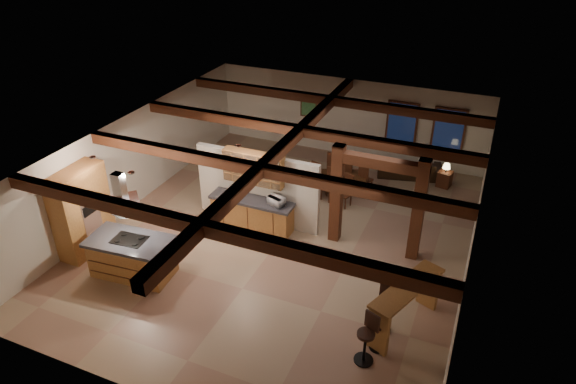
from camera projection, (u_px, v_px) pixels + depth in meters
name	position (u px, v px, depth m)	size (l,w,h in m)	color
ground	(282.00, 236.00, 14.68)	(12.00, 12.00, 0.00)	tan
room_walls	(282.00, 182.00, 13.80)	(12.00, 12.00, 12.00)	beige
ceiling_beams	(282.00, 149.00, 13.32)	(10.00, 12.00, 0.28)	#381F0E
timber_posts	(377.00, 192.00, 13.36)	(2.50, 0.30, 2.90)	#381F0E
partition_wall	(257.00, 188.00, 14.88)	(3.80, 0.18, 2.20)	beige
pantry_cabinet	(82.00, 211.00, 13.59)	(0.67, 1.60, 2.40)	#A77636
back_counter	(252.00, 213.00, 14.88)	(2.50, 0.66, 0.94)	#A77636
upper_display_cabinet	(254.00, 168.00, 14.36)	(1.80, 0.36, 0.95)	#A77636
range_hood	(125.00, 215.00, 12.36)	(1.10, 1.10, 1.40)	silver
back_windows	(425.00, 128.00, 17.74)	(2.70, 0.07, 1.70)	#381F0E
framed_art	(309.00, 106.00, 19.10)	(0.65, 0.05, 0.85)	#381F0E
recessed_cans	(156.00, 158.00, 12.58)	(3.16, 2.46, 0.03)	silver
kitchen_island	(132.00, 256.00, 12.98)	(2.22, 1.31, 1.06)	#A77636
dining_table	(339.00, 184.00, 16.77)	(1.68, 0.94, 0.59)	#402210
sofa	(410.00, 168.00, 17.74)	(2.17, 0.85, 0.63)	black
microwave	(277.00, 201.00, 14.32)	(0.47, 0.32, 0.26)	silver
bar_counter	(406.00, 300.00, 11.21)	(1.32, 2.24, 1.15)	#A77636
side_table	(444.00, 179.00, 17.13)	(0.43, 0.43, 0.53)	#381F0E
table_lamp	(447.00, 166.00, 16.90)	(0.25, 0.25, 0.30)	black
bar_stool_a	(367.00, 338.00, 10.45)	(0.45, 0.46, 1.18)	black
bar_stool_b	(380.00, 328.00, 10.79)	(0.37, 0.39, 1.07)	black
bar_stool_c	(384.00, 307.00, 11.24)	(0.42, 0.42, 1.20)	black
dining_chairs	(339.00, 177.00, 16.65)	(2.02, 2.02, 1.06)	#381F0E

